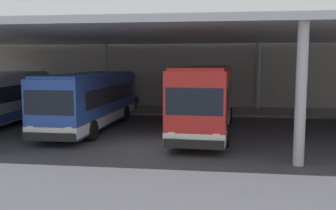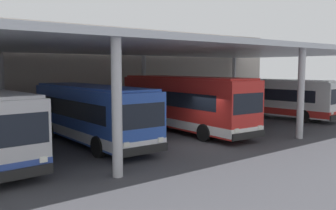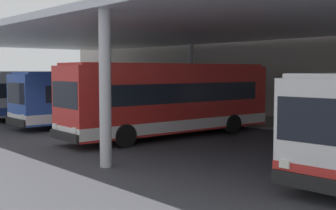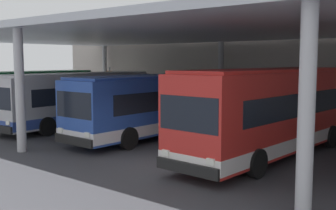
# 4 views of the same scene
# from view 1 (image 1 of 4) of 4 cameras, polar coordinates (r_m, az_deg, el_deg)

# --- Properties ---
(ground_plane) EXTENTS (200.00, 200.00, 0.00)m
(ground_plane) POSITION_cam_1_polar(r_m,az_deg,el_deg) (17.35, -3.09, -6.14)
(ground_plane) COLOR #3D3D42
(platform_kerb) EXTENTS (42.00, 4.50, 0.18)m
(platform_kerb) POSITION_cam_1_polar(r_m,az_deg,el_deg) (28.79, 1.37, -0.84)
(platform_kerb) COLOR gray
(platform_kerb) RESTS_ON ground
(station_building_facade) EXTENTS (48.00, 1.60, 7.77)m
(station_building_facade) POSITION_cam_1_polar(r_m,az_deg,el_deg) (31.78, 2.06, 6.71)
(station_building_facade) COLOR #ADA399
(station_building_facade) RESTS_ON ground
(canopy_shelter) EXTENTS (40.00, 17.00, 5.55)m
(canopy_shelter) POSITION_cam_1_polar(r_m,az_deg,el_deg) (22.40, -0.45, 10.42)
(canopy_shelter) COLOR silver
(canopy_shelter) RESTS_ON ground
(bus_middle_bay) EXTENTS (2.84, 10.57, 3.17)m
(bus_middle_bay) POSITION_cam_1_polar(r_m,az_deg,el_deg) (21.88, -11.59, 0.78)
(bus_middle_bay) COLOR #284CA8
(bus_middle_bay) RESTS_ON ground
(bus_far_bay) EXTENTS (3.09, 11.44, 3.57)m
(bus_far_bay) POSITION_cam_1_polar(r_m,az_deg,el_deg) (20.43, 5.80, 1.00)
(bus_far_bay) COLOR red
(bus_far_bay) RESTS_ON ground
(bench_waiting) EXTENTS (1.80, 0.45, 0.92)m
(bench_waiting) POSITION_cam_1_polar(r_m,az_deg,el_deg) (29.49, -6.25, 0.42)
(bench_waiting) COLOR #383D47
(bench_waiting) RESTS_ON platform_kerb
(trash_bin) EXTENTS (0.52, 0.52, 0.98)m
(trash_bin) POSITION_cam_1_polar(r_m,az_deg,el_deg) (28.77, 0.65, 0.33)
(trash_bin) COLOR #33383D
(trash_bin) RESTS_ON platform_kerb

